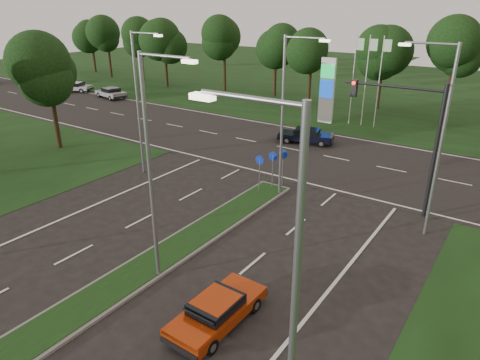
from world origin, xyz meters
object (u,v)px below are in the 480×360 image
Objects in this scene: red_sedan at (217,310)px; far_car_b at (75,87)px; far_car_c at (30,80)px; navy_sedan at (306,135)px; far_car_a at (111,93)px.

far_car_b is at bearing 150.82° from red_sedan.
red_sedan is 0.87× the size of far_car_c.
far_car_a is at bearing 67.60° from navy_sedan.
far_car_c is at bearing 156.15° from red_sedan.
red_sedan is 0.86× the size of far_car_b.
far_car_a is 16.32m from far_car_c.
far_car_c is (-16.31, -0.60, 0.01)m from far_car_a.
far_car_c reaches higher than navy_sedan.
far_car_a is at bearing -81.52° from far_car_c.
red_sedan is 55.79m from far_car_c.
far_car_c is at bearing 102.71° from far_car_a.
far_car_a is at bearing -115.01° from far_car_b.
navy_sedan is at bearing -119.68° from far_car_b.
far_car_c reaches higher than far_car_a.
far_car_b reaches higher than navy_sedan.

